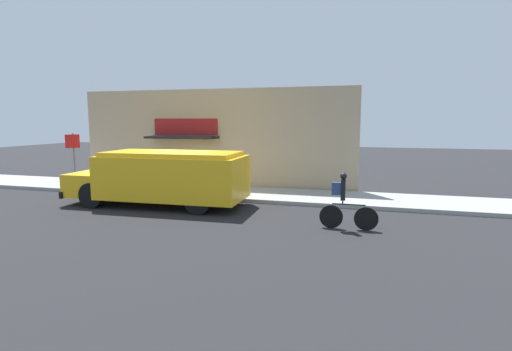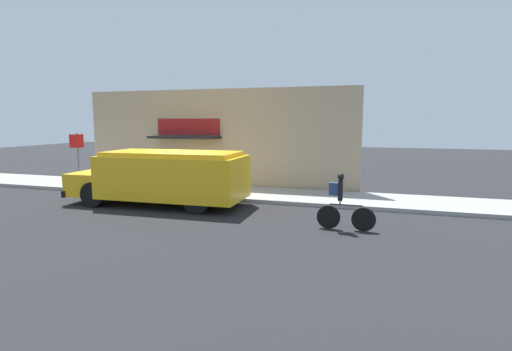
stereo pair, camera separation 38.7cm
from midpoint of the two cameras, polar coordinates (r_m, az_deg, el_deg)
ground_plane at (r=16.31m, az=-11.02°, el=-3.33°), size 70.00×70.00×0.00m
sidewalk at (r=17.57m, az=-8.87°, el=-2.23°), size 28.00×2.89×0.15m
storefront at (r=18.81m, az=-7.07°, el=5.26°), size 13.38×1.11×4.56m
school_bus at (r=15.05m, az=-13.81°, el=-0.17°), size 6.68×2.85×2.00m
cyclist at (r=11.73m, az=11.64°, el=-3.82°), size 1.67×0.20×1.65m
stop_sign_post at (r=19.75m, az=-25.14°, el=3.17°), size 0.45×0.45×2.41m
trash_bin at (r=18.04m, az=-7.30°, el=-0.17°), size 0.54×0.54×0.94m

